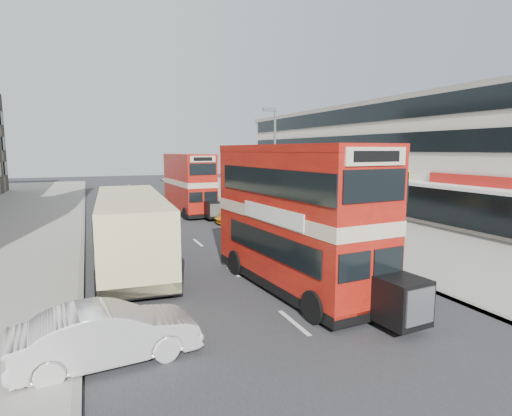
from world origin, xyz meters
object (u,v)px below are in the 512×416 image
car_left_front (108,334)px  car_right_b (241,216)px  bus_main (296,217)px  car_right_c (199,195)px  cyclist (235,215)px  coach (131,227)px  pedestrian_near (335,221)px  car_right_a (287,225)px  street_lamp (274,157)px  bus_second (189,184)px  pedestrian_far (248,191)px

car_left_front → car_right_b: car_left_front is taller
bus_main → car_right_c: size_ratio=2.43×
car_right_c → cyclist: 14.79m
coach → car_left_front: 9.40m
pedestrian_near → car_right_a: bearing=-14.0°
car_right_a → cyclist: cyclist is taller
street_lamp → cyclist: (-2.92, -0.03, -4.00)m
bus_main → pedestrian_near: size_ratio=6.24×
street_lamp → car_left_front: bearing=-126.0°
pedestrian_near → cyclist: cyclist is taller
coach → car_right_c: (8.72, 21.89, -1.07)m
car_right_c → bus_second: bearing=-16.0°
street_lamp → bus_second: street_lamp is taller
car_right_c → pedestrian_far: (4.42, -2.45, 0.41)m
bus_second → car_right_a: size_ratio=1.71×
bus_second → car_right_b: (2.37, -5.85, -1.96)m
street_lamp → coach: street_lamp is taller
pedestrian_far → pedestrian_near: bearing=-109.4°
car_left_front → bus_second: bearing=-24.0°
coach → pedestrian_far: coach is taller
bus_second → car_right_c: 8.43m
bus_main → car_right_a: size_ratio=1.91×
car_right_b → pedestrian_near: bearing=29.4°
street_lamp → car_right_a: street_lamp is taller
bus_main → bus_second: bus_main is taller
bus_second → car_left_front: 24.58m
car_right_b → coach: bearing=-47.1°
car_left_front → pedestrian_far: (14.62, 28.67, 0.35)m
pedestrian_near → pedestrian_far: pedestrian_far is taller
car_left_front → cyclist: size_ratio=1.95×
car_right_a → pedestrian_near: pedestrian_near is taller
bus_main → car_right_b: 14.69m
bus_main → pedestrian_far: bus_main is taller
car_right_b → car_right_c: bearing=176.5°
bus_second → bus_main: bearing=85.0°
bus_second → car_right_a: (3.42, -11.34, -1.77)m
street_lamp → bus_main: bearing=-110.8°
car_left_front → pedestrian_far: bearing=-33.3°
coach → pedestrian_near: coach is taller
pedestrian_near → cyclist: bearing=-44.9°
coach → car_right_c: coach is taller
car_right_c → coach: bearing=-18.2°
car_right_c → cyclist: (-1.21, -14.74, 0.11)m
street_lamp → bus_second: bearing=122.7°
bus_second → car_right_b: bus_second is taller
bus_main → bus_second: 20.08m
street_lamp → car_right_b: size_ratio=2.11×
pedestrian_near → pedestrian_far: 17.55m
street_lamp → pedestrian_near: 6.77m
bus_main → car_right_a: (3.95, 8.73, -2.04)m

